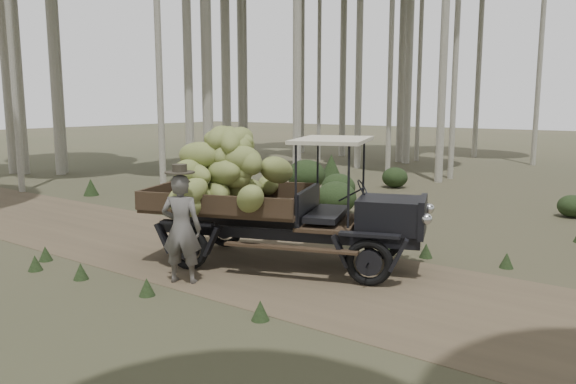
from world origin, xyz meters
name	(u,v)px	position (x,y,z in m)	size (l,w,h in m)	color
ground	(345,283)	(0.00, 0.00, 0.00)	(120.00, 120.00, 0.00)	#473D2B
dirt_track	(345,283)	(0.00, 0.00, 0.00)	(70.00, 4.00, 0.01)	brown
banana_truck	(252,183)	(-2.10, 0.01, 1.59)	(5.60, 3.66, 2.76)	black
farmer	(181,227)	(-2.30, -1.64, 0.98)	(0.83, 0.73, 2.08)	#55524E
undergrowth	(299,227)	(-1.88, 1.29, 0.52)	(22.73, 22.95, 1.29)	#233319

